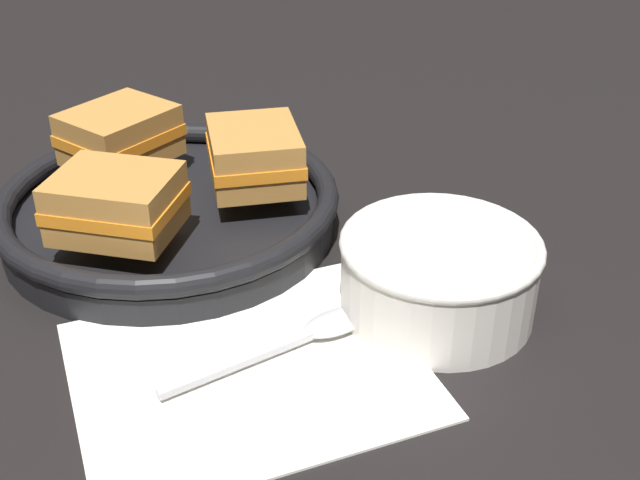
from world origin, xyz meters
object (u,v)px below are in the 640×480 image
(soup_bowl, at_px, (439,271))
(spoon, at_px, (315,332))
(sandwich_near_left, at_px, (116,203))
(sandwich_far_left, at_px, (120,135))
(sandwich_near_right, at_px, (254,155))
(skillet, at_px, (170,209))

(soup_bowl, bearing_deg, spoon, -169.33)
(soup_bowl, bearing_deg, sandwich_near_left, 157.50)
(sandwich_near_left, distance_m, sandwich_far_left, 0.13)
(sandwich_far_left, bearing_deg, sandwich_near_right, -30.57)
(sandwich_near_left, relative_size, sandwich_far_left, 0.97)
(sandwich_near_left, bearing_deg, sandwich_near_right, 29.43)
(sandwich_near_left, height_order, sandwich_far_left, same)
(soup_bowl, height_order, sandwich_near_left, sandwich_near_left)
(sandwich_near_right, relative_size, sandwich_far_left, 0.77)
(skillet, distance_m, sandwich_far_left, 0.09)
(skillet, bearing_deg, spoon, -62.30)
(sandwich_near_left, bearing_deg, soup_bowl, -22.50)
(spoon, height_order, sandwich_near_right, sandwich_near_right)
(soup_bowl, relative_size, spoon, 0.89)
(spoon, distance_m, skillet, 0.20)
(soup_bowl, xyz_separation_m, sandwich_near_right, (-0.11, 0.15, 0.03))
(spoon, relative_size, sandwich_far_left, 1.39)
(skillet, relative_size, sandwich_near_right, 3.18)
(skillet, bearing_deg, soup_bowl, -40.16)
(skillet, height_order, sandwich_near_left, sandwich_near_left)
(spoon, distance_m, sandwich_near_left, 0.18)
(spoon, bearing_deg, sandwich_near_left, 118.20)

